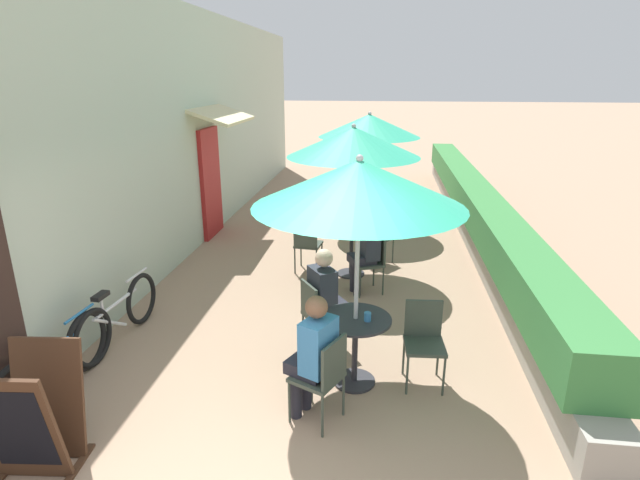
# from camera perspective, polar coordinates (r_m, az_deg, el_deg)

# --- Properties ---
(cafe_facade_wall) EXTENTS (0.98, 14.10, 4.20)m
(cafe_facade_wall) POSITION_cam_1_polar(r_m,az_deg,el_deg) (10.44, -12.54, 12.65)
(cafe_facade_wall) COLOR #B2C1AD
(cafe_facade_wall) RESTS_ON ground_plane
(planter_hedge) EXTENTS (0.60, 13.10, 1.01)m
(planter_hedge) POSITION_cam_1_polar(r_m,az_deg,el_deg) (10.31, 17.20, 3.40)
(planter_hedge) COLOR gray
(planter_hedge) RESTS_ON ground_plane
(patio_table_near) EXTENTS (0.72, 0.72, 0.74)m
(patio_table_near) POSITION_cam_1_polar(r_m,az_deg,el_deg) (5.17, 4.04, -11.07)
(patio_table_near) COLOR #28282D
(patio_table_near) RESTS_ON ground_plane
(patio_umbrella_near) EXTENTS (1.99, 1.99, 2.38)m
(patio_umbrella_near) POSITION_cam_1_polar(r_m,az_deg,el_deg) (4.60, 4.48, 6.43)
(patio_umbrella_near) COLOR #B7B7BC
(patio_umbrella_near) RESTS_ON ground_plane
(cafe_chair_near_left) EXTENTS (0.43, 0.43, 0.87)m
(cafe_chair_near_left) POSITION_cam_1_polar(r_m,az_deg,el_deg) (5.29, 11.79, -10.72)
(cafe_chair_near_left) COLOR #384238
(cafe_chair_near_left) RESTS_ON ground_plane
(cafe_chair_near_right) EXTENTS (0.55, 0.55, 0.87)m
(cafe_chair_near_right) POSITION_cam_1_polar(r_m,az_deg,el_deg) (5.68, -0.26, -8.18)
(cafe_chair_near_right) COLOR #384238
(cafe_chair_near_right) RESTS_ON ground_plane
(seated_patron_near_right) EXTENTS (0.51, 0.49, 1.25)m
(seated_patron_near_right) POSITION_cam_1_polar(r_m,az_deg,el_deg) (5.65, 0.76, -6.41)
(seated_patron_near_right) COLOR #23232D
(seated_patron_near_right) RESTS_ON ground_plane
(cafe_chair_near_back) EXTENTS (0.54, 0.54, 0.87)m
(cafe_chair_near_back) POSITION_cam_1_polar(r_m,az_deg,el_deg) (4.62, 0.43, -14.97)
(cafe_chair_near_back) COLOR #384238
(cafe_chair_near_back) RESTS_ON ground_plane
(seated_patron_near_back) EXTENTS (0.50, 0.46, 1.25)m
(seated_patron_near_back) POSITION_cam_1_polar(r_m,az_deg,el_deg) (4.58, -0.77, -12.77)
(seated_patron_near_back) COLOR #23232D
(seated_patron_near_back) RESTS_ON ground_plane
(coffee_cup_near) EXTENTS (0.07, 0.07, 0.09)m
(coffee_cup_near) POSITION_cam_1_polar(r_m,az_deg,el_deg) (5.00, 5.46, -8.72)
(coffee_cup_near) COLOR teal
(coffee_cup_near) RESTS_ON patio_table_near
(patio_table_mid) EXTENTS (0.72, 0.72, 0.74)m
(patio_table_mid) POSITION_cam_1_polar(r_m,az_deg,el_deg) (7.88, 3.60, -0.42)
(patio_table_mid) COLOR #28282D
(patio_table_mid) RESTS_ON ground_plane
(patio_umbrella_mid) EXTENTS (1.99, 1.99, 2.38)m
(patio_umbrella_mid) POSITION_cam_1_polar(r_m,az_deg,el_deg) (7.52, 3.85, 11.11)
(patio_umbrella_mid) COLOR #B7B7BC
(patio_umbrella_mid) RESTS_ON ground_plane
(cafe_chair_mid_left) EXTENTS (0.53, 0.53, 0.87)m
(cafe_chair_mid_left) POSITION_cam_1_polar(r_m,az_deg,el_deg) (7.29, 6.02, -2.10)
(cafe_chair_mid_left) COLOR #384238
(cafe_chair_mid_left) RESTS_ON ground_plane
(seated_patron_mid_left) EXTENTS (0.49, 0.45, 1.25)m
(seated_patron_mid_left) POSITION_cam_1_polar(r_m,az_deg,el_deg) (7.20, 5.23, -0.92)
(seated_patron_mid_left) COLOR #23232D
(seated_patron_mid_left) RESTS_ON ground_plane
(cafe_chair_mid_right) EXTENTS (0.56, 0.56, 0.87)m
(cafe_chair_mid_right) POSITION_cam_1_polar(r_m,az_deg,el_deg) (8.45, 6.30, 0.78)
(cafe_chair_mid_right) COLOR #384238
(cafe_chair_mid_right) RESTS_ON ground_plane
(cafe_chair_mid_back) EXTENTS (0.44, 0.44, 0.87)m
(cafe_chair_mid_back) POSITION_cam_1_polar(r_m,az_deg,el_deg) (7.96, -1.47, -0.23)
(cafe_chair_mid_back) COLOR #384238
(cafe_chair_mid_back) RESTS_ON ground_plane
(patio_table_far) EXTENTS (0.72, 0.72, 0.74)m
(patio_table_far) POSITION_cam_1_polar(r_m,az_deg,el_deg) (10.29, 5.38, 4.03)
(patio_table_far) COLOR #28282D
(patio_table_far) RESTS_ON ground_plane
(patio_umbrella_far) EXTENTS (1.99, 1.99, 2.38)m
(patio_umbrella_far) POSITION_cam_1_polar(r_m,az_deg,el_deg) (10.02, 5.66, 12.87)
(patio_umbrella_far) COLOR #B7B7BC
(patio_umbrella_far) RESTS_ON ground_plane
(cafe_chair_far_left) EXTENTS (0.45, 0.45, 0.87)m
(cafe_chair_far_left) POSITION_cam_1_polar(r_m,az_deg,el_deg) (10.96, 4.60, 4.93)
(cafe_chair_far_left) COLOR #384238
(cafe_chair_far_left) RESTS_ON ground_plane
(cafe_chair_far_right) EXTENTS (0.45, 0.45, 0.87)m
(cafe_chair_far_right) POSITION_cam_1_polar(r_m,az_deg,el_deg) (9.62, 6.27, 2.97)
(cafe_chair_far_right) COLOR #384238
(cafe_chair_far_right) RESTS_ON ground_plane
(coffee_cup_far) EXTENTS (0.07, 0.07, 0.09)m
(coffee_cup_far) POSITION_cam_1_polar(r_m,az_deg,el_deg) (10.22, 5.97, 5.46)
(coffee_cup_far) COLOR #232328
(coffee_cup_far) RESTS_ON patio_table_far
(bicycle_leaning) EXTENTS (0.17, 1.68, 0.75)m
(bicycle_leaning) POSITION_cam_1_polar(r_m,az_deg,el_deg) (5.68, -28.17, -12.55)
(bicycle_leaning) COLOR black
(bicycle_leaning) RESTS_ON ground_plane
(bicycle_second) EXTENTS (0.16, 1.68, 0.75)m
(bicycle_second) POSITION_cam_1_polar(r_m,az_deg,el_deg) (6.43, -22.03, -8.01)
(bicycle_second) COLOR black
(bicycle_second) RESTS_ON ground_plane
(menu_board) EXTENTS (0.65, 0.68, 1.02)m
(menu_board) POSITION_cam_1_polar(r_m,az_deg,el_deg) (4.75, -29.82, -16.87)
(menu_board) COLOR #422819
(menu_board) RESTS_ON ground_plane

